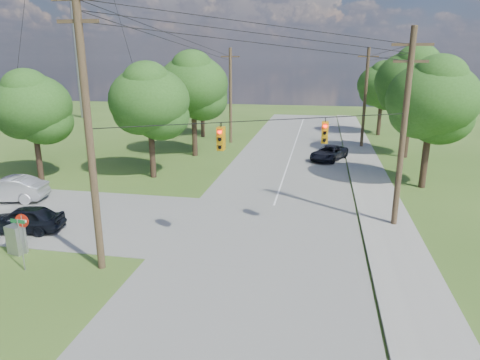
% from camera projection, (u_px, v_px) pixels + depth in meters
% --- Properties ---
extents(ground, '(140.00, 140.00, 0.00)m').
position_uv_depth(ground, '(199.00, 281.00, 17.79)').
color(ground, '#37561C').
rests_on(ground, ground).
extents(main_road, '(10.00, 100.00, 0.03)m').
position_uv_depth(main_road, '(263.00, 237.00, 22.15)').
color(main_road, gray).
rests_on(main_road, ground).
extents(sidewalk_east, '(2.60, 100.00, 0.12)m').
position_uv_depth(sidewalk_east, '(399.00, 247.00, 20.94)').
color(sidewalk_east, gray).
rests_on(sidewalk_east, ground).
extents(pole_sw, '(2.00, 0.32, 12.00)m').
position_uv_depth(pole_sw, '(88.00, 128.00, 17.28)').
color(pole_sw, brown).
rests_on(pole_sw, ground).
extents(pole_ne, '(2.00, 0.32, 10.50)m').
position_uv_depth(pole_ne, '(404.00, 128.00, 22.25)').
color(pole_ne, brown).
rests_on(pole_ne, ground).
extents(pole_north_e, '(2.00, 0.32, 10.00)m').
position_uv_depth(pole_north_e, '(365.00, 97.00, 43.12)').
color(pole_north_e, brown).
rests_on(pole_north_e, ground).
extents(pole_north_w, '(2.00, 0.32, 10.00)m').
position_uv_depth(pole_north_w, '(231.00, 95.00, 45.61)').
color(pole_north_w, brown).
rests_on(pole_north_w, ground).
extents(power_lines, '(13.93, 29.62, 4.93)m').
position_uv_depth(power_lines, '(272.00, 55.00, 25.91)').
color(power_lines, black).
rests_on(power_lines, ground).
extents(traffic_signals, '(4.91, 3.27, 1.05)m').
position_uv_depth(traffic_signals, '(275.00, 135.00, 20.00)').
color(traffic_signals, '#C4870B').
rests_on(traffic_signals, ground).
extents(tree_w_near, '(6.00, 6.00, 8.40)m').
position_uv_depth(tree_w_near, '(149.00, 100.00, 31.76)').
color(tree_w_near, '#3C2A1E').
rests_on(tree_w_near, ground).
extents(tree_w_mid, '(6.40, 6.40, 9.22)m').
position_uv_depth(tree_w_mid, '(193.00, 85.00, 38.96)').
color(tree_w_mid, '#3C2A1E').
rests_on(tree_w_mid, ground).
extents(tree_w_far, '(6.00, 6.00, 8.73)m').
position_uv_depth(tree_w_far, '(202.00, 83.00, 48.86)').
color(tree_w_far, '#3C2A1E').
rests_on(tree_w_far, ground).
extents(tree_e_near, '(6.20, 6.20, 8.81)m').
position_uv_depth(tree_e_near, '(432.00, 99.00, 29.03)').
color(tree_e_near, '#3C2A1E').
rests_on(tree_e_near, ground).
extents(tree_e_mid, '(6.60, 6.60, 9.64)m').
position_uv_depth(tree_e_mid, '(412.00, 82.00, 38.21)').
color(tree_e_mid, '#3C2A1E').
rests_on(tree_e_mid, ground).
extents(tree_e_far, '(5.80, 5.80, 8.32)m').
position_uv_depth(tree_e_far, '(382.00, 85.00, 49.99)').
color(tree_e_far, '#3C2A1E').
rests_on(tree_e_far, ground).
extents(tree_cross_n, '(5.60, 5.60, 7.91)m').
position_uv_depth(tree_cross_n, '(32.00, 106.00, 30.93)').
color(tree_cross_n, '#3C2A1E').
rests_on(tree_cross_n, ground).
extents(car_cross_dark, '(4.34, 2.33, 1.40)m').
position_uv_depth(car_cross_dark, '(23.00, 219.00, 22.66)').
color(car_cross_dark, black).
rests_on(car_cross_dark, cross_road).
extents(car_cross_silver, '(5.06, 2.54, 1.59)m').
position_uv_depth(car_cross_silver, '(7.00, 189.00, 27.48)').
color(car_cross_silver, '#ADAEB4').
rests_on(car_cross_silver, cross_road).
extents(car_main_north, '(3.86, 5.12, 1.29)m').
position_uv_depth(car_main_north, '(329.00, 153.00, 38.71)').
color(car_main_north, black).
rests_on(car_main_north, main_road).
extents(control_cabinet, '(0.88, 0.72, 1.39)m').
position_uv_depth(control_cabinet, '(16.00, 240.00, 20.20)').
color(control_cabinet, gray).
rests_on(control_cabinet, ground).
extents(do_not_enter_sign, '(0.67, 0.08, 2.02)m').
position_uv_depth(do_not_enter_sign, '(23.00, 224.00, 19.90)').
color(do_not_enter_sign, gray).
rests_on(do_not_enter_sign, ground).
extents(street_name_sign, '(0.72, 0.09, 2.39)m').
position_uv_depth(street_name_sign, '(20.00, 238.00, 18.32)').
color(street_name_sign, gray).
rests_on(street_name_sign, ground).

